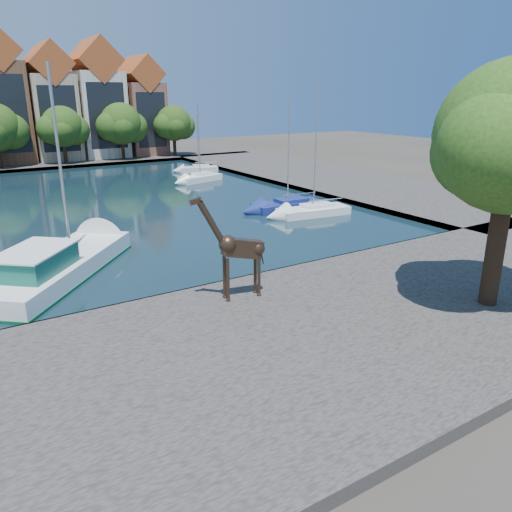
{
  "coord_description": "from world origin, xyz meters",
  "views": [
    {
      "loc": [
        -12.72,
        -21.12,
        9.69
      ],
      "look_at": [
        -0.62,
        -2.0,
        2.24
      ],
      "focal_mm": 35.0,
      "sensor_mm": 36.0,
      "label": 1
    }
  ],
  "objects": [
    {
      "name": "near_quay",
      "position": [
        0.0,
        -7.0,
        0.25
      ],
      "size": [
        50.0,
        14.0,
        0.5
      ],
      "primitive_type": "cube",
      "color": "#4F4A44",
      "rests_on": "ground"
    },
    {
      "name": "sailboat_right_d",
      "position": [
        15.0,
        36.22,
        0.57
      ],
      "size": [
        4.94,
        2.97,
        7.05
      ],
      "color": "white",
      "rests_on": "water_basin"
    },
    {
      "name": "townhouse_center",
      "position": [
        -4.0,
        55.99,
        8.36
      ],
      "size": [
        5.44,
        9.18,
        16.93
      ],
      "color": "brown",
      "rests_on": "far_quay"
    },
    {
      "name": "far_tree_mid_east",
      "position": [
        2.1,
        50.49,
        5.13
      ],
      "size": [
        7.02,
        5.4,
        7.52
      ],
      "color": "#332114",
      "rests_on": "far_quay"
    },
    {
      "name": "townhouse_east_end",
      "position": [
        15.0,
        55.99,
        7.11
      ],
      "size": [
        5.44,
        9.18,
        14.43
      ],
      "color": "brown",
      "rests_on": "far_quay"
    },
    {
      "name": "far_tree_far_east",
      "position": [
        18.09,
        50.49,
        5.08
      ],
      "size": [
        6.76,
        5.2,
        7.36
      ],
      "color": "#332114",
      "rests_on": "far_quay"
    },
    {
      "name": "right_quay",
      "position": [
        25.0,
        24.0,
        0.25
      ],
      "size": [
        14.0,
        52.0,
        0.5
      ],
      "primitive_type": "cube",
      "color": "#4F4A44",
      "rests_on": "ground"
    },
    {
      "name": "ground",
      "position": [
        0.0,
        0.0,
        0.0
      ],
      "size": [
        160.0,
        160.0,
        0.0
      ],
      "primitive_type": "plane",
      "color": "#38332B",
      "rests_on": "ground"
    },
    {
      "name": "far_quay",
      "position": [
        0.0,
        56.0,
        0.25
      ],
      "size": [
        60.0,
        16.0,
        0.5
      ],
      "primitive_type": "cube",
      "color": "#4F4A44",
      "rests_on": "ground"
    },
    {
      "name": "townhouse_east_inner",
      "position": [
        2.0,
        55.99,
        7.73
      ],
      "size": [
        5.94,
        9.18,
        15.79
      ],
      "color": "tan",
      "rests_on": "far_quay"
    },
    {
      "name": "townhouse_east_mid",
      "position": [
        8.5,
        55.99,
        8.1
      ],
      "size": [
        6.43,
        9.18,
        16.65
      ],
      "color": "beige",
      "rests_on": "far_quay"
    },
    {
      "name": "motorsailer",
      "position": [
        -8.38,
        5.88,
        0.92
      ],
      "size": [
        10.09,
        10.93,
        11.08
      ],
      "color": "white",
      "rests_on": "water_basin"
    },
    {
      "name": "water_basin",
      "position": [
        0.0,
        24.0,
        0.04
      ],
      "size": [
        38.0,
        50.0,
        0.08
      ],
      "primitive_type": "cube",
      "color": "black",
      "rests_on": "ground"
    },
    {
      "name": "sailboat_right_c",
      "position": [
        12.0,
        29.71,
        0.6
      ],
      "size": [
        5.44,
        3.08,
        8.39
      ],
      "color": "white",
      "rests_on": "water_basin"
    },
    {
      "name": "far_tree_east",
      "position": [
        10.11,
        50.49,
        5.24
      ],
      "size": [
        7.54,
        5.8,
        7.84
      ],
      "color": "#332114",
      "rests_on": "far_quay"
    },
    {
      "name": "sailboat_right_b",
      "position": [
        12.0,
        12.89,
        0.59
      ],
      "size": [
        6.26,
        2.5,
        9.32
      ],
      "color": "navy",
      "rests_on": "water_basin"
    },
    {
      "name": "sailboat_right_a",
      "position": [
        12.62,
        10.12,
        0.58
      ],
      "size": [
        6.22,
        2.85,
        10.44
      ],
      "color": "white",
      "rests_on": "water_basin"
    },
    {
      "name": "giraffe_statue",
      "position": [
        -1.86,
        -2.34,
        2.92
      ],
      "size": [
        3.45,
        0.84,
        4.93
      ],
      "color": "#34261A",
      "rests_on": "near_quay"
    }
  ]
}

